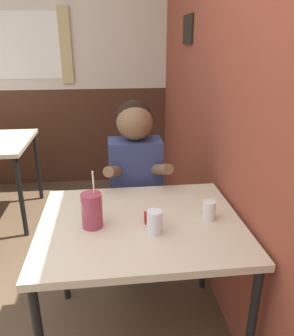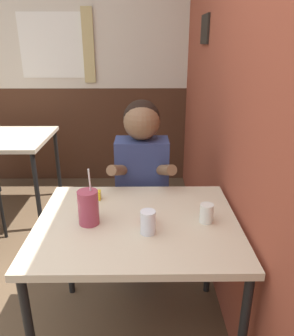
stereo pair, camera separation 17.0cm
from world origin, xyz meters
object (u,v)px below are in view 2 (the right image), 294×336
background_table (7,145)px  main_table (137,233)px  cocktail_pitcher (88,207)px  person_seated (142,186)px

background_table → main_table: bearing=-50.8°
main_table → background_table: same height
background_table → cocktail_pitcher: 1.88m
main_table → person_seated: size_ratio=0.79×
main_table → person_seated: bearing=87.9°
main_table → cocktail_pitcher: cocktail_pitcher is taller
background_table → cocktail_pitcher: bearing=-56.7°
main_table → person_seated: (0.02, 0.57, -0.00)m
background_table → person_seated: 1.60m
person_seated → cocktail_pitcher: (-0.26, -0.59, 0.16)m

